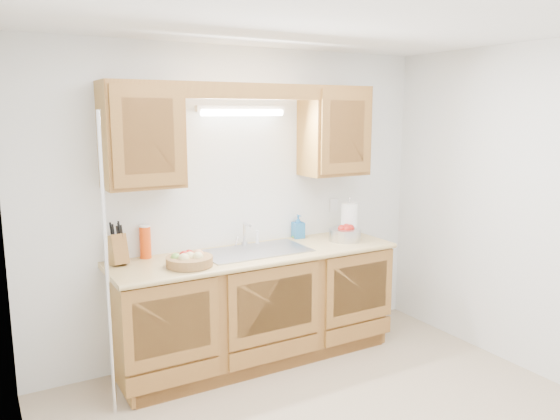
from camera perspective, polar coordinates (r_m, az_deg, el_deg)
room at (r=3.24m, az=7.13°, el=-2.98°), size 3.52×3.50×2.50m
base_cabinets at (r=4.46m, az=-2.50°, el=-10.10°), size 2.20×0.60×0.86m
countertop at (r=4.31m, az=-2.46°, el=-4.66°), size 2.30×0.63×0.04m
upper_cabinet_left at (r=4.01m, az=-14.28°, el=7.59°), size 0.55×0.33×0.75m
upper_cabinet_right at (r=4.73m, az=5.67°, el=8.20°), size 0.55×0.33×0.75m
valance at (r=4.18m, az=-2.62°, el=12.31°), size 2.20×0.05×0.12m
fluorescent_fixture at (r=4.38m, az=-3.98°, el=10.32°), size 0.76×0.08×0.08m
sink at (r=4.34m, az=-2.58°, el=-5.26°), size 0.84×0.46×0.36m
wire_shelf_pole at (r=3.66m, az=-17.62°, el=-5.89°), size 0.03×0.03×2.00m
outlet_plate at (r=5.00m, az=5.62°, el=0.52°), size 0.08×0.01×0.12m
fruit_basket at (r=3.96m, az=-9.46°, el=-5.15°), size 0.41×0.41×0.10m
knife_block at (r=4.11m, az=-16.60°, el=-3.91°), size 0.13×0.19×0.32m
orange_canister at (r=4.22m, az=-13.89°, el=-3.22°), size 0.10×0.10×0.25m
soap_bottle at (r=4.76m, az=1.91°, el=-1.72°), size 0.10×0.10×0.21m
sponge at (r=4.78m, az=1.90°, el=-2.84°), size 0.11×0.08×0.02m
paper_towel at (r=4.80m, az=7.26°, el=-1.11°), size 0.17×0.17×0.36m
apple_bowl at (r=4.70m, az=6.82°, el=-2.47°), size 0.34×0.34×0.14m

